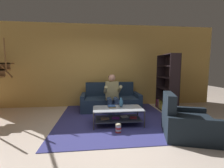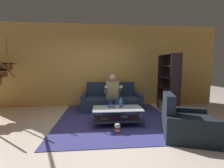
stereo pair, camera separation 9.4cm
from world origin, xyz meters
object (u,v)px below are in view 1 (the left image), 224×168
Objects in this scene: vase at (121,103)px; popcorn_tub at (118,128)px; book_stack at (112,106)px; coffee_table at (118,114)px; armchair at (185,123)px; person_seated_center at (112,93)px; bookshelf at (167,89)px; couch at (111,101)px.

vase reaches higher than popcorn_tub.
coffee_table is at bearing -31.66° from book_stack.
popcorn_tub is (-1.33, 0.31, -0.17)m from armchair.
bookshelf is at bearing 5.81° from person_seated_center.
vase is 1.93m from bookshelf.
couch is 2.49m from armchair.
couch is 1.34m from coffee_table.
bookshelf is (1.81, -0.33, 0.40)m from couch.
couch reaches higher than popcorn_tub.
vase is 1.47m from armchair.
couch is at bearing 91.81° from coffee_table.
couch is at bearing 121.80° from armchair.
bookshelf is at bearing 25.84° from book_stack.
person_seated_center is at bearing 92.93° from coffee_table.
couch is 1.81m from popcorn_tub.
person_seated_center is at bearing 82.26° from book_stack.
bookshelf reaches higher than person_seated_center.
book_stack is at bearing 148.34° from coffee_table.
bookshelf reaches higher than vase.
bookshelf reaches higher than popcorn_tub.
couch reaches higher than coffee_table.
bookshelf is at bearing -10.27° from couch.
bookshelf is 1.90m from armchair.
couch is 1.30m from vase.
coffee_table is (0.04, -0.83, -0.37)m from person_seated_center.
bookshelf is 8.62× the size of popcorn_tub.
vase is at bearing -84.00° from couch.
armchair is at bearing -50.74° from person_seated_center.
coffee_table is 0.50m from popcorn_tub.
coffee_table is at bearing -88.19° from couch.
bookshelf reaches higher than armchair.
popcorn_tub is (0.08, -0.55, -0.33)m from book_stack.
coffee_table is 5.73× the size of popcorn_tub.
coffee_table is 5.75× the size of book_stack.
vase is at bearing 144.28° from armchair.
book_stack is at bearing 175.65° from vase.
book_stack is at bearing -154.16° from bookshelf.
vase is (0.09, 0.07, 0.25)m from coffee_table.
couch reaches higher than book_stack.
coffee_table is 0.28m from vase.
vase reaches higher than book_stack.
armchair is at bearing -31.48° from coffee_table.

